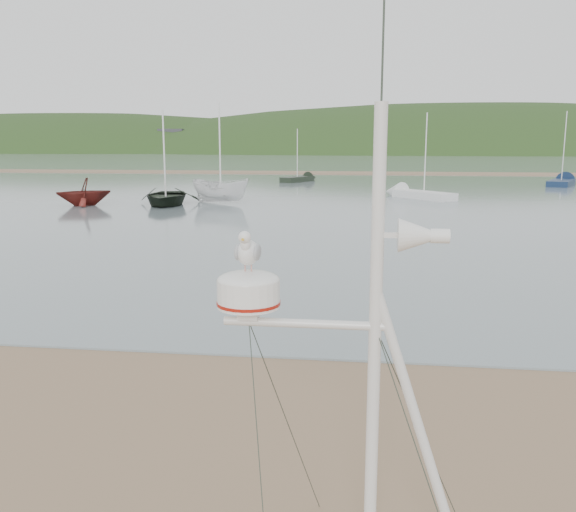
# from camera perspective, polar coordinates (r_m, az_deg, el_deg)

# --- Properties ---
(ground) EXTENTS (560.00, 560.00, 0.00)m
(ground) POSITION_cam_1_polar(r_m,az_deg,el_deg) (8.52, -19.62, -17.71)
(ground) COLOR brown
(ground) RESTS_ON ground
(water) EXTENTS (560.00, 256.00, 0.04)m
(water) POSITION_cam_1_polar(r_m,az_deg,el_deg) (138.72, 5.97, 9.01)
(water) COLOR slate
(water) RESTS_ON ground
(sandbar) EXTENTS (560.00, 7.00, 0.07)m
(sandbar) POSITION_cam_1_polar(r_m,az_deg,el_deg) (76.80, 4.73, 7.76)
(sandbar) COLOR brown
(sandbar) RESTS_ON water
(hill_ridge) EXTENTS (620.00, 180.00, 80.00)m
(hill_ridge) POSITION_cam_1_polar(r_m,az_deg,el_deg) (243.23, 10.91, 4.93)
(hill_ridge) COLOR #1E3515
(hill_ridge) RESTS_ON ground
(far_cottages) EXTENTS (294.40, 6.30, 8.00)m
(far_cottages) POSITION_cam_1_polar(r_m,az_deg,el_deg) (202.62, 7.34, 10.62)
(far_cottages) COLOR beige
(far_cottages) RESTS_ON ground
(mast_rig) EXTENTS (2.30, 2.45, 5.19)m
(mast_rig) POSITION_cam_1_polar(r_m,az_deg,el_deg) (5.56, 7.14, -18.58)
(mast_rig) COLOR silver
(mast_rig) RESTS_ON ground
(boat_dark) EXTENTS (3.83, 1.68, 5.19)m
(boat_dark) POSITION_cam_1_polar(r_m,az_deg,el_deg) (38.76, -11.48, 8.52)
(boat_dark) COLOR black
(boat_dark) RESTS_ON water
(boat_red) EXTENTS (2.98, 3.27, 3.23)m
(boat_red) POSITION_cam_1_polar(r_m,az_deg,el_deg) (39.81, -18.64, 6.82)
(boat_red) COLOR #5D1A15
(boat_red) RESTS_ON water
(boat_white) EXTENTS (2.11, 2.09, 4.25)m
(boat_white) POSITION_cam_1_polar(r_m,az_deg,el_deg) (39.42, -6.35, 8.02)
(boat_white) COLOR silver
(boat_white) RESTS_ON water
(sailboat_dark_mid) EXTENTS (3.71, 5.49, 5.51)m
(sailboat_dark_mid) POSITION_cam_1_polar(r_m,az_deg,el_deg) (61.27, 1.55, 7.27)
(sailboat_dark_mid) COLOR black
(sailboat_dark_mid) RESTS_ON ground
(sailboat_white_near) EXTENTS (5.24, 5.90, 6.35)m
(sailboat_white_near) POSITION_cam_1_polar(r_m,az_deg,el_deg) (44.52, 11.14, 5.78)
(sailboat_white_near) COLOR silver
(sailboat_white_near) RESTS_ON ground
(sailboat_blue_far) EXTENTS (4.53, 7.30, 7.16)m
(sailboat_blue_far) POSITION_cam_1_polar(r_m,az_deg,el_deg) (62.18, 24.43, 6.37)
(sailboat_blue_far) COLOR #122341
(sailboat_blue_far) RESTS_ON ground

